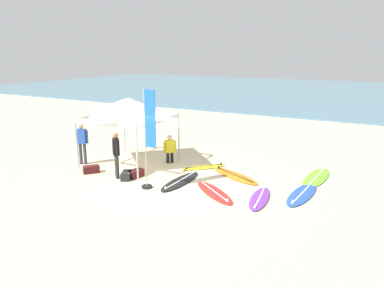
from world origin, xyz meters
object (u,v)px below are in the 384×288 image
at_px(canopy_tent, 128,107).
at_px(surfboard_purple, 260,198).
at_px(surfboard_red, 214,192).
at_px(surfboard_orange, 235,175).
at_px(banner_flag, 148,143).
at_px(gear_bag_by_pole, 136,173).
at_px(surfboard_black, 180,181).
at_px(person_yellow, 170,147).
at_px(gear_bag_near_tent, 91,169).
at_px(person_black, 116,152).
at_px(person_blue, 82,141).
at_px(gear_bag_on_sand, 127,175).
at_px(surfboard_lime, 316,178).
at_px(surfboard_blue, 302,194).
at_px(surfboard_yellow, 204,167).

xyz_separation_m(canopy_tent, surfboard_purple, (5.87, -1.05, -2.35)).
relative_size(canopy_tent, surfboard_red, 1.41).
xyz_separation_m(surfboard_orange, banner_flag, (-2.07, -2.53, 1.54)).
bearing_deg(gear_bag_by_pole, surfboard_black, 10.33).
height_order(banner_flag, gear_bag_by_pole, banner_flag).
distance_m(person_yellow, gear_bag_near_tent, 3.27).
distance_m(person_black, gear_bag_near_tent, 1.50).
xyz_separation_m(surfboard_black, person_blue, (-4.61, -0.03, 0.95)).
bearing_deg(gear_bag_on_sand, gear_bag_near_tent, -177.18).
height_order(person_blue, person_black, same).
bearing_deg(banner_flag, surfboard_black, 59.37).
relative_size(person_blue, gear_bag_by_pole, 2.85).
xyz_separation_m(surfboard_lime, surfboard_blue, (-0.10, -1.90, 0.00)).
relative_size(surfboard_orange, banner_flag, 0.71).
height_order(surfboard_yellow, banner_flag, banner_flag).
xyz_separation_m(canopy_tent, surfboard_blue, (6.95, -0.03, -2.35)).
xyz_separation_m(person_yellow, gear_bag_by_pole, (-0.15, -2.17, -0.52)).
relative_size(surfboard_purple, surfboard_red, 0.98).
xyz_separation_m(surfboard_blue, banner_flag, (-4.69, -1.85, 1.54)).
xyz_separation_m(surfboard_lime, gear_bag_on_sand, (-6.07, -3.38, 0.10)).
relative_size(surfboard_red, person_blue, 1.25).
bearing_deg(person_yellow, surfboard_lime, 8.66).
distance_m(surfboard_orange, banner_flag, 3.61).
relative_size(surfboard_orange, surfboard_yellow, 1.43).
bearing_deg(surfboard_lime, gear_bag_on_sand, -150.90).
height_order(canopy_tent, surfboard_yellow, canopy_tent).
height_order(surfboard_purple, person_blue, person_blue).
height_order(person_yellow, gear_bag_on_sand, person_yellow).
height_order(surfboard_red, person_yellow, person_yellow).
distance_m(banner_flag, gear_bag_near_tent, 3.26).
bearing_deg(gear_bag_on_sand, surfboard_blue, 13.95).
height_order(surfboard_black, gear_bag_by_pole, gear_bag_by_pole).
height_order(surfboard_purple, surfboard_red, same).
distance_m(surfboard_lime, banner_flag, 6.28).
distance_m(person_blue, person_black, 2.43).
relative_size(person_yellow, gear_bag_on_sand, 2.00).
distance_m(canopy_tent, surfboard_yellow, 3.85).
height_order(canopy_tent, surfboard_black, canopy_tent).
distance_m(surfboard_purple, surfboard_lime, 3.15).
relative_size(person_blue, banner_flag, 0.50).
height_order(surfboard_lime, person_blue, person_blue).
distance_m(surfboard_orange, gear_bag_on_sand, 3.98).
relative_size(canopy_tent, surfboard_lime, 1.15).
distance_m(surfboard_lime, surfboard_black, 5.00).
bearing_deg(person_blue, banner_flag, -13.92).
distance_m(surfboard_orange, person_blue, 6.34).
xyz_separation_m(surfboard_orange, gear_bag_near_tent, (-4.98, -2.24, 0.10)).
distance_m(surfboard_lime, person_blue, 9.27).
relative_size(surfboard_blue, gear_bag_by_pole, 4.08).
xyz_separation_m(surfboard_yellow, gear_bag_near_tent, (-3.51, -2.63, 0.10)).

